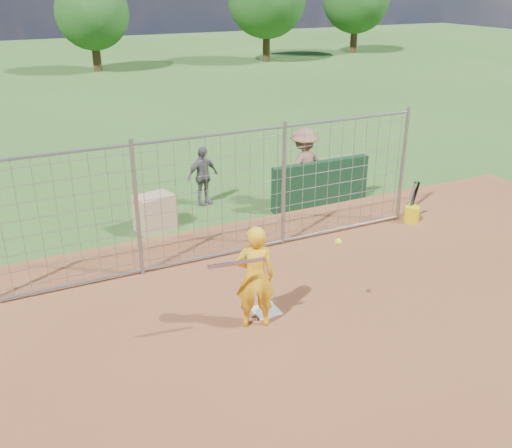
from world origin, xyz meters
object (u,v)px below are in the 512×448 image
bystander_b (203,176)px  bystander_c (303,167)px  equipment_bin (154,213)px  batter (255,277)px  bucket_with_bats (412,212)px

bystander_b → bystander_c: 2.45m
bystander_b → equipment_bin: bystander_b is taller
batter → bystander_c: 5.52m
equipment_bin → bucket_with_bats: (5.38, -2.14, -0.15)m
bystander_c → equipment_bin: bearing=-10.8°
batter → bucket_with_bats: 5.53m
equipment_bin → bucket_with_bats: bucket_with_bats is taller
batter → bucket_with_bats: batter is taller
batter → bystander_b: 5.47m
batter → bucket_with_bats: (5.03, 2.22, -0.62)m
bystander_c → bucket_with_bats: size_ratio=1.92×
batter → equipment_bin: batter is taller
batter → equipment_bin: size_ratio=2.16×
bystander_b → bystander_c: (2.23, -0.99, 0.21)m
bystander_b → bystander_c: bystander_c is taller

